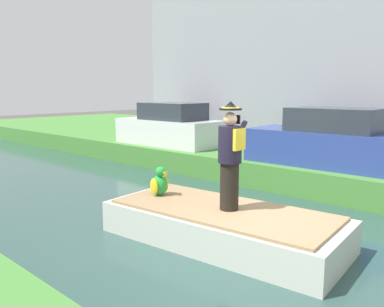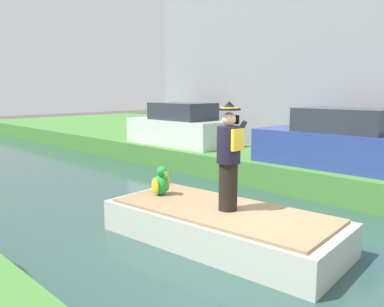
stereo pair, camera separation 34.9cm
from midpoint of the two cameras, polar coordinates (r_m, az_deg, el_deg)
The scene contains 8 objects.
ground_plane at distance 6.82m, azimuth 7.45°, elevation -14.65°, with size 80.00×80.00×0.00m, color #4C4742.
canal_water at distance 6.80m, azimuth 7.46°, elevation -14.26°, with size 6.97×48.00×0.10m, color #2D4C47.
boat at distance 7.05m, azimuth 2.93°, elevation -10.26°, with size 2.18×4.35×0.61m.
person_pirate at distance 6.68m, azimuth 4.04°, elevation -0.43°, with size 0.61×0.42×1.85m.
parrot_plush at distance 7.75m, azimuth -5.99°, elevation -4.25°, with size 0.36×0.35×0.57m.
parked_car_blue at distance 10.87m, azimuth 18.13°, elevation 1.70°, with size 1.78×4.03×1.50m.
parked_car_white at distance 14.30m, azimuth -3.94°, elevation 3.83°, with size 1.74×4.02×1.50m.
building_row at distance 16.46m, azimuth 20.46°, elevation 15.45°, with size 7.60×13.02×7.83m, color #93939E.
Camera 1 is at (-5.27, -3.40, 2.75)m, focal length 36.99 mm.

